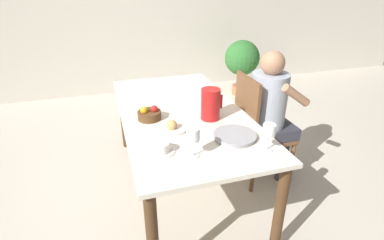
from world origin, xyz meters
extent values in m
plane|color=beige|center=(0.00, 0.00, 0.00)|extent=(20.00, 20.00, 0.00)
cube|color=beige|center=(0.00, 2.58, 1.30)|extent=(10.00, 0.06, 2.60)
cube|color=silver|center=(0.00, 0.00, 0.71)|extent=(0.93, 1.80, 0.03)
cylinder|color=#472D19|center=(-0.41, -0.84, 0.35)|extent=(0.07, 0.07, 0.69)
cylinder|color=#472D19|center=(0.41, -0.84, 0.35)|extent=(0.07, 0.07, 0.69)
cylinder|color=#472D19|center=(-0.41, 0.84, 0.35)|extent=(0.07, 0.07, 0.69)
cylinder|color=#472D19|center=(0.41, 0.84, 0.35)|extent=(0.07, 0.07, 0.69)
cylinder|color=brown|center=(0.91, 0.13, 0.21)|extent=(0.04, 0.04, 0.41)
cylinder|color=brown|center=(0.91, -0.24, 0.21)|extent=(0.04, 0.04, 0.41)
cylinder|color=brown|center=(0.54, 0.13, 0.21)|extent=(0.04, 0.04, 0.41)
cylinder|color=brown|center=(0.54, -0.24, 0.21)|extent=(0.04, 0.04, 0.41)
cube|color=brown|center=(0.73, -0.06, 0.43)|extent=(0.42, 0.42, 0.03)
cube|color=brown|center=(0.53, -0.06, 0.71)|extent=(0.03, 0.39, 0.53)
cylinder|color=#33333D|center=(0.87, -0.01, 0.22)|extent=(0.09, 0.09, 0.44)
cylinder|color=#33333D|center=(0.87, -0.17, 0.22)|extent=(0.09, 0.09, 0.44)
cube|color=#33333D|center=(0.80, -0.09, 0.49)|extent=(0.30, 0.34, 0.11)
cylinder|color=#9EA8B7|center=(0.71, -0.09, 0.76)|extent=(0.30, 0.30, 0.46)
sphere|color=#A37556|center=(0.71, -0.09, 1.08)|extent=(0.19, 0.19, 0.19)
cylinder|color=#A37556|center=(0.81, -0.30, 0.88)|extent=(0.25, 0.06, 0.20)
cylinder|color=red|center=(0.17, -0.19, 0.84)|extent=(0.14, 0.14, 0.23)
cube|color=red|center=(0.25, -0.19, 0.85)|extent=(0.02, 0.02, 0.10)
cone|color=red|center=(0.11, -0.19, 0.93)|extent=(0.04, 0.04, 0.04)
cylinder|color=white|center=(-0.11, -0.64, 0.73)|extent=(0.07, 0.07, 0.00)
cylinder|color=white|center=(-0.11, -0.64, 0.78)|extent=(0.01, 0.01, 0.10)
cylinder|color=white|center=(-0.11, -0.64, 0.87)|extent=(0.08, 0.08, 0.08)
cylinder|color=white|center=(0.35, -0.71, 0.73)|extent=(0.07, 0.07, 0.00)
cylinder|color=white|center=(0.35, -0.71, 0.78)|extent=(0.01, 0.01, 0.10)
cylinder|color=white|center=(0.35, -0.71, 0.86)|extent=(0.08, 0.08, 0.07)
cylinder|color=red|center=(0.35, -0.71, 0.84)|extent=(0.06, 0.06, 0.04)
cylinder|color=silver|center=(-0.27, -0.55, 0.73)|extent=(0.15, 0.15, 0.01)
cylinder|color=silver|center=(-0.27, -0.55, 0.76)|extent=(0.09, 0.09, 0.06)
cube|color=silver|center=(-0.22, -0.55, 0.76)|extent=(0.01, 0.01, 0.03)
cylinder|color=silver|center=(0.35, 0.28, 0.73)|extent=(0.15, 0.15, 0.01)
cylinder|color=silver|center=(0.35, 0.28, 0.76)|extent=(0.09, 0.09, 0.06)
cube|color=silver|center=(0.40, 0.28, 0.76)|extent=(0.01, 0.01, 0.03)
cylinder|color=#9E9EA3|center=(0.22, -0.51, 0.73)|extent=(0.28, 0.28, 0.02)
cylinder|color=#9E9EA3|center=(0.22, -0.51, 0.75)|extent=(0.28, 0.28, 0.01)
cylinder|color=silver|center=(-0.15, -0.28, 0.73)|extent=(0.20, 0.20, 0.01)
sphere|color=tan|center=(-0.15, -0.28, 0.76)|extent=(0.07, 0.07, 0.07)
cylinder|color=brown|center=(-0.27, -0.06, 0.75)|extent=(0.17, 0.17, 0.06)
sphere|color=red|center=(-0.23, -0.07, 0.80)|extent=(0.06, 0.06, 0.06)
sphere|color=gold|center=(-0.30, -0.07, 0.80)|extent=(0.06, 0.06, 0.06)
cylinder|color=#A8603D|center=(1.46, 1.93, 0.07)|extent=(0.24, 0.24, 0.14)
cylinder|color=brown|center=(1.46, 1.93, 0.25)|extent=(0.04, 0.04, 0.21)
sphere|color=#2D6B2D|center=(1.46, 1.93, 0.57)|extent=(0.52, 0.52, 0.52)
camera|label=1|loc=(-0.55, -2.07, 1.69)|focal=28.00mm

